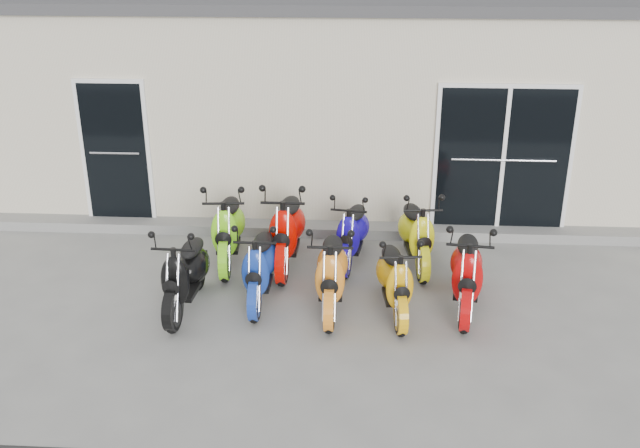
# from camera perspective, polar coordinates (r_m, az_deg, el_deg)

# --- Properties ---
(ground) EXTENTS (80.00, 80.00, 0.00)m
(ground) POSITION_cam_1_polar(r_m,az_deg,el_deg) (9.12, -0.23, -5.80)
(ground) COLOR gray
(ground) RESTS_ON ground
(building) EXTENTS (14.00, 6.00, 3.20)m
(building) POSITION_cam_1_polar(r_m,az_deg,el_deg) (13.50, 1.21, 10.89)
(building) COLOR beige
(building) RESTS_ON ground
(front_step) EXTENTS (14.00, 0.40, 0.15)m
(front_step) POSITION_cam_1_polar(r_m,az_deg,el_deg) (10.91, 0.45, -0.41)
(front_step) COLOR gray
(front_step) RESTS_ON ground
(door_left) EXTENTS (1.07, 0.08, 2.22)m
(door_left) POSITION_cam_1_polar(r_m,az_deg,el_deg) (11.27, -16.05, 5.85)
(door_left) COLOR black
(door_left) RESTS_ON front_step
(door_right) EXTENTS (2.02, 0.08, 2.22)m
(door_right) POSITION_cam_1_polar(r_m,az_deg,el_deg) (10.83, 14.45, 5.36)
(door_right) COLOR black
(door_right) RESTS_ON front_step
(scooter_front_black) EXTENTS (0.67, 1.64, 1.19)m
(scooter_front_black) POSITION_cam_1_polar(r_m,az_deg,el_deg) (8.73, -10.79, -3.22)
(scooter_front_black) COLOR black
(scooter_front_black) RESTS_ON ground
(scooter_front_blue) EXTENTS (0.59, 1.59, 1.17)m
(scooter_front_blue) POSITION_cam_1_polar(r_m,az_deg,el_deg) (8.81, -4.85, -2.69)
(scooter_front_blue) COLOR #153499
(scooter_front_blue) RESTS_ON ground
(scooter_front_orange_a) EXTENTS (0.61, 1.66, 1.22)m
(scooter_front_orange_a) POSITION_cam_1_polar(r_m,az_deg,el_deg) (8.58, 0.92, -3.15)
(scooter_front_orange_a) COLOR orange
(scooter_front_orange_a) RESTS_ON ground
(scooter_front_orange_b) EXTENTS (0.72, 1.57, 1.12)m
(scooter_front_orange_b) POSITION_cam_1_polar(r_m,az_deg,el_deg) (8.55, 6.03, -3.78)
(scooter_front_orange_b) COLOR #EEAA0D
(scooter_front_orange_b) RESTS_ON ground
(scooter_front_red) EXTENTS (0.83, 1.76, 1.25)m
(scooter_front_red) POSITION_cam_1_polar(r_m,az_deg,el_deg) (8.76, 11.72, -3.01)
(scooter_front_red) COLOR #B70708
(scooter_front_red) RESTS_ON ground
(scooter_back_green) EXTENTS (0.77, 1.77, 1.27)m
(scooter_back_green) POSITION_cam_1_polar(r_m,az_deg,el_deg) (9.85, -7.40, 0.32)
(scooter_back_green) COLOR #7CE718
(scooter_back_green) RESTS_ON ground
(scooter_back_red) EXTENTS (0.68, 1.81, 1.33)m
(scooter_back_red) POSITION_cam_1_polar(r_m,az_deg,el_deg) (9.69, -2.66, 0.28)
(scooter_back_red) COLOR #CA0800
(scooter_back_red) RESTS_ON ground
(scooter_back_blue) EXTENTS (0.77, 1.59, 1.12)m
(scooter_back_blue) POSITION_cam_1_polar(r_m,az_deg,el_deg) (9.80, 2.63, -0.09)
(scooter_back_blue) COLOR #16099B
(scooter_back_blue) RESTS_ON ground
(scooter_back_yellow) EXTENTS (0.76, 1.66, 1.19)m
(scooter_back_yellow) POSITION_cam_1_polar(r_m,az_deg,el_deg) (9.78, 7.75, -0.13)
(scooter_back_yellow) COLOR yellow
(scooter_back_yellow) RESTS_ON ground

